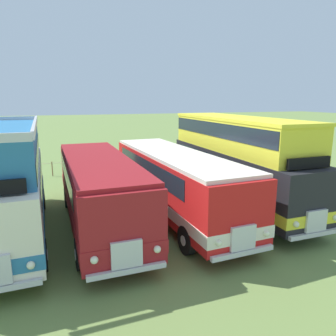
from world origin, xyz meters
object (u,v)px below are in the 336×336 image
Objects in this scene: bus_second_in_row at (6,179)px; bus_fifth_in_row at (237,158)px; bus_third_in_row at (99,187)px; bus_fourth_in_row at (174,179)px.

bus_fifth_in_row is at bearing 2.21° from bus_second_in_row.
bus_third_in_row is 7.00m from bus_fifth_in_row.
bus_third_in_row is 3.48m from bus_fourth_in_row.
bus_fifth_in_row reaches higher than bus_third_in_row.
bus_second_in_row is 3.53m from bus_third_in_row.
bus_fourth_in_row is (6.94, 0.09, -0.60)m from bus_second_in_row.
bus_second_in_row is 0.90× the size of bus_fourth_in_row.
bus_third_in_row is at bearing -175.15° from bus_fifth_in_row.
bus_fourth_in_row is 1.03× the size of bus_fifth_in_row.
bus_fourth_in_row is at bearing 4.56° from bus_third_in_row.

